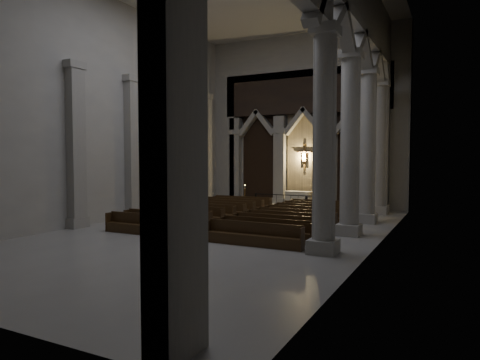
{
  "coord_description": "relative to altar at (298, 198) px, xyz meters",
  "views": [
    {
      "loc": [
        9.74,
        -17.3,
        3.42
      ],
      "look_at": [
        -0.66,
        3.0,
        2.22
      ],
      "focal_mm": 32.0,
      "sensor_mm": 36.0,
      "label": 1
    }
  ],
  "objects": [
    {
      "name": "candle_stand_left",
      "position": [
        -3.11,
        -2.08,
        -0.19
      ],
      "size": [
        0.26,
        0.26,
        1.56
      ],
      "color": "#AA7C34",
      "rests_on": "ground"
    },
    {
      "name": "altar",
      "position": [
        0.0,
        0.0,
        0.0
      ],
      "size": [
        1.83,
        0.73,
        0.93
      ],
      "color": "beige",
      "rests_on": "sanctuary_step"
    },
    {
      "name": "room",
      "position": [
        0.19,
        -10.94,
        6.98
      ],
      "size": [
        24.0,
        24.1,
        12.0
      ],
      "color": "gray",
      "rests_on": "ground"
    },
    {
      "name": "worshipper",
      "position": [
        1.72,
        -3.32,
        -0.09
      ],
      "size": [
        0.45,
        0.36,
        1.06
      ],
      "primitive_type": "imported",
      "rotation": [
        0.0,
        0.0,
        0.31
      ],
      "color": "black",
      "rests_on": "ground"
    },
    {
      "name": "sanctuary_wall",
      "position": [
        0.19,
        0.6,
        6.0
      ],
      "size": [
        14.0,
        0.77,
        12.0
      ],
      "color": "#9A978F",
      "rests_on": "ground"
    },
    {
      "name": "sanctuary_step",
      "position": [
        0.19,
        -0.34,
        -0.54
      ],
      "size": [
        8.5,
        2.6,
        0.15
      ],
      "primitive_type": "cube",
      "color": "#9A978F",
      "rests_on": "ground"
    },
    {
      "name": "left_pilasters",
      "position": [
        -6.56,
        -7.44,
        3.29
      ],
      "size": [
        0.6,
        13.0,
        8.03
      ],
      "color": "#9A978F",
      "rests_on": "ground"
    },
    {
      "name": "right_arcade",
      "position": [
        5.69,
        -9.61,
        7.21
      ],
      "size": [
        1.0,
        24.0,
        12.0
      ],
      "color": "#9A978F",
      "rests_on": "ground"
    },
    {
      "name": "candle_stand_right",
      "position": [
        3.09,
        -1.98,
        -0.26
      ],
      "size": [
        0.23,
        0.23,
        1.33
      ],
      "color": "#AA7C34",
      "rests_on": "ground"
    },
    {
      "name": "altar_rail",
      "position": [
        0.19,
        -1.95,
        0.05
      ],
      "size": [
        5.15,
        0.09,
        1.01
      ],
      "color": "black",
      "rests_on": "ground"
    },
    {
      "name": "pews",
      "position": [
        0.19,
        -8.54,
        -0.32
      ],
      "size": [
        9.48,
        10.15,
        0.91
      ],
      "color": "black",
      "rests_on": "ground"
    }
  ]
}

